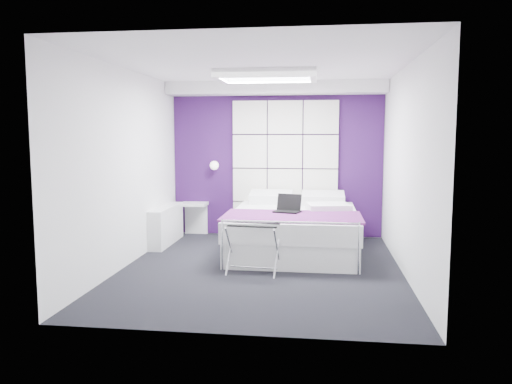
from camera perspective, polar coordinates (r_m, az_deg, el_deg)
floor at (r=6.60m, az=0.61°, el=-8.71°), size 4.40×4.40×0.00m
ceiling at (r=6.42m, az=0.64°, el=14.27°), size 4.40×4.40×0.00m
wall_back at (r=8.57m, az=2.35°, el=3.61°), size 3.60×0.00×3.60m
wall_left at (r=6.83m, az=-14.56°, el=2.67°), size 0.00×4.40×4.40m
wall_right at (r=6.42m, az=16.80°, el=2.37°), size 0.00×4.40×4.40m
accent_wall at (r=8.56m, az=2.35°, el=3.61°), size 3.58×0.02×2.58m
soffit at (r=8.34m, az=2.24°, el=11.78°), size 3.58×0.50×0.20m
headboard at (r=8.50m, az=3.32°, el=2.70°), size 1.80×0.08×2.30m
skylight at (r=7.01m, az=1.23°, el=13.21°), size 1.36×0.86×0.12m
wall_lamp at (r=8.59m, az=-4.74°, el=3.06°), size 0.15×0.15×0.15m
radiator at (r=8.13m, az=-10.23°, el=-3.75°), size 0.22×1.20×0.60m
bed at (r=7.47m, az=4.38°, el=-4.27°), size 1.88×2.28×0.79m
nightstand at (r=8.70m, az=-7.10°, el=-1.37°), size 0.45×0.35×0.05m
luggage_rack at (r=6.33m, az=-0.26°, el=-6.47°), size 0.63×0.46×0.62m
laptop at (r=7.13m, az=3.59°, el=-1.79°), size 0.36×0.25×0.26m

